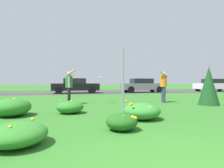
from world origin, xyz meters
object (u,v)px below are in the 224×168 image
(person_thrower_green_shirt, at_px, (69,85))
(frisbee_white, at_px, (100,77))
(car_gray_center_right, at_px, (142,85))
(sign_post_near_path, at_px, (123,80))
(car_white_rightmost, at_px, (214,85))
(person_catcher_orange_shirt, at_px, (163,84))
(car_black_center_left, at_px, (75,86))

(person_thrower_green_shirt, relative_size, frisbee_white, 7.41)
(frisbee_white, distance_m, car_gray_center_right, 10.80)
(sign_post_near_path, bearing_deg, car_white_rightmost, 38.71)
(sign_post_near_path, height_order, car_gray_center_right, sign_post_near_path)
(car_gray_center_right, bearing_deg, frisbee_white, -123.38)
(sign_post_near_path, bearing_deg, frisbee_white, 101.73)
(sign_post_near_path, relative_size, person_thrower_green_shirt, 1.34)
(sign_post_near_path, distance_m, car_gray_center_right, 12.75)
(car_white_rightmost, bearing_deg, person_catcher_orange_shirt, -140.79)
(sign_post_near_path, xyz_separation_m, person_thrower_green_shirt, (-2.08, 2.37, -0.22))
(car_gray_center_right, distance_m, car_white_rightmost, 8.99)
(car_gray_center_right, xyz_separation_m, car_white_rightmost, (8.99, 0.00, 0.00))
(person_catcher_orange_shirt, bearing_deg, person_thrower_green_shirt, 177.20)
(car_white_rightmost, bearing_deg, person_thrower_green_shirt, -150.91)
(frisbee_white, height_order, car_black_center_left, car_black_center_left)
(car_black_center_left, bearing_deg, person_catcher_orange_shirt, -64.86)
(frisbee_white, bearing_deg, car_gray_center_right, 56.62)
(frisbee_white, distance_m, car_black_center_left, 9.08)
(frisbee_white, bearing_deg, sign_post_near_path, -78.27)
(person_catcher_orange_shirt, distance_m, car_black_center_left, 10.40)
(car_black_center_left, bearing_deg, car_gray_center_right, 0.00)
(sign_post_near_path, xyz_separation_m, car_white_rightmost, (14.40, 11.54, -0.45))
(person_catcher_orange_shirt, relative_size, frisbee_white, 7.23)
(person_catcher_orange_shirt, distance_m, car_white_rightmost, 14.89)
(person_thrower_green_shirt, distance_m, car_white_rightmost, 18.86)
(person_thrower_green_shirt, distance_m, car_gray_center_right, 11.84)
(sign_post_near_path, height_order, car_black_center_left, sign_post_near_path)
(frisbee_white, xyz_separation_m, car_white_rightmost, (14.92, 9.00, -0.62))
(car_white_rightmost, bearing_deg, car_black_center_left, 180.00)
(frisbee_white, relative_size, car_black_center_left, 0.05)
(person_catcher_orange_shirt, bearing_deg, car_gray_center_right, 74.88)
(car_gray_center_right, height_order, car_white_rightmost, same)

